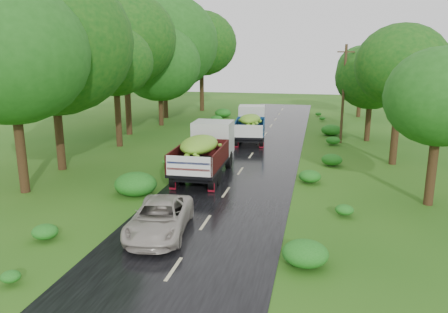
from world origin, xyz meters
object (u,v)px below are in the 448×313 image
(truck_far, at_px, (251,123))
(car, at_px, (160,218))
(utility_pole, at_px, (343,93))
(truck_near, at_px, (206,148))

(truck_far, xyz_separation_m, car, (-0.61, -18.34, -0.78))
(utility_pole, bearing_deg, truck_near, -139.39)
(truck_near, relative_size, car, 1.48)
(truck_far, height_order, utility_pole, utility_pole)
(utility_pole, bearing_deg, truck_far, 171.64)
(truck_far, bearing_deg, car, -98.28)
(truck_near, xyz_separation_m, car, (0.34, -8.20, -0.92))
(car, height_order, utility_pole, utility_pole)
(car, relative_size, utility_pole, 0.61)
(truck_near, bearing_deg, truck_far, 83.26)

